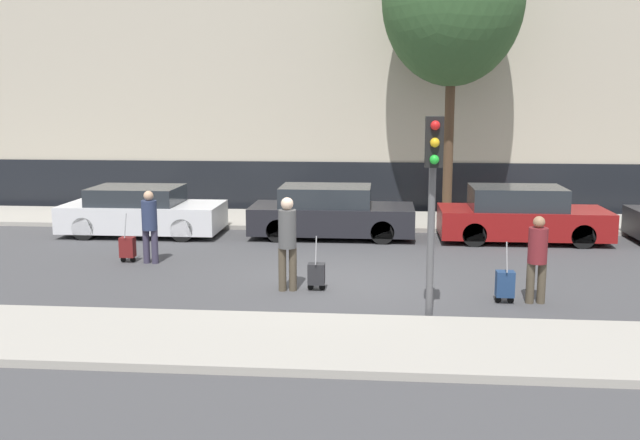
{
  "coord_description": "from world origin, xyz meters",
  "views": [
    {
      "loc": [
        0.78,
        -13.85,
        3.64
      ],
      "look_at": [
        -0.6,
        1.8,
        0.95
      ],
      "focal_mm": 40.0,
      "sensor_mm": 36.0,
      "label": 1
    }
  ],
  "objects_px": {
    "trolley_left": "(128,247)",
    "pedestrian_right": "(537,255)",
    "parked_car_2": "(521,216)",
    "traffic_light": "(433,176)",
    "trolley_center": "(316,274)",
    "parked_car_1": "(331,213)",
    "trolley_right": "(505,284)",
    "parked_car_0": "(142,212)",
    "pedestrian_center": "(287,238)",
    "pedestrian_left": "(150,223)"
  },
  "relations": [
    {
      "from": "pedestrian_center",
      "to": "pedestrian_right",
      "type": "height_order",
      "value": "pedestrian_center"
    },
    {
      "from": "parked_car_1",
      "to": "pedestrian_left",
      "type": "height_order",
      "value": "pedestrian_left"
    },
    {
      "from": "parked_car_0",
      "to": "trolley_right",
      "type": "relative_size",
      "value": 3.74
    },
    {
      "from": "trolley_left",
      "to": "pedestrian_right",
      "type": "height_order",
      "value": "pedestrian_right"
    },
    {
      "from": "trolley_left",
      "to": "pedestrian_left",
      "type": "bearing_deg",
      "value": -5.08
    },
    {
      "from": "parked_car_1",
      "to": "trolley_right",
      "type": "height_order",
      "value": "parked_car_1"
    },
    {
      "from": "parked_car_0",
      "to": "trolley_center",
      "type": "distance_m",
      "value": 7.39
    },
    {
      "from": "pedestrian_center",
      "to": "trolley_right",
      "type": "relative_size",
      "value": 1.6
    },
    {
      "from": "pedestrian_left",
      "to": "traffic_light",
      "type": "distance_m",
      "value": 7.13
    },
    {
      "from": "parked_car_0",
      "to": "pedestrian_left",
      "type": "bearing_deg",
      "value": -68.24
    },
    {
      "from": "parked_car_2",
      "to": "traffic_light",
      "type": "relative_size",
      "value": 1.26
    },
    {
      "from": "pedestrian_left",
      "to": "trolley_center",
      "type": "distance_m",
      "value": 4.39
    },
    {
      "from": "pedestrian_left",
      "to": "pedestrian_right",
      "type": "xyz_separation_m",
      "value": [
        7.9,
        -2.47,
        -0.03
      ]
    },
    {
      "from": "trolley_center",
      "to": "parked_car_2",
      "type": "bearing_deg",
      "value": 47.45
    },
    {
      "from": "pedestrian_left",
      "to": "trolley_left",
      "type": "relative_size",
      "value": 1.47
    },
    {
      "from": "pedestrian_left",
      "to": "trolley_left",
      "type": "bearing_deg",
      "value": -179.93
    },
    {
      "from": "trolley_center",
      "to": "pedestrian_right",
      "type": "relative_size",
      "value": 0.67
    },
    {
      "from": "parked_car_0",
      "to": "trolley_left",
      "type": "relative_size",
      "value": 3.79
    },
    {
      "from": "pedestrian_center",
      "to": "trolley_right",
      "type": "bearing_deg",
      "value": 164.3
    },
    {
      "from": "pedestrian_center",
      "to": "parked_car_0",
      "type": "bearing_deg",
      "value": -57.58
    },
    {
      "from": "parked_car_0",
      "to": "pedestrian_left",
      "type": "relative_size",
      "value": 2.59
    },
    {
      "from": "trolley_left",
      "to": "pedestrian_right",
      "type": "relative_size",
      "value": 0.7
    },
    {
      "from": "parked_car_0",
      "to": "pedestrian_left",
      "type": "distance_m",
      "value": 3.56
    },
    {
      "from": "parked_car_0",
      "to": "trolley_right",
      "type": "height_order",
      "value": "parked_car_0"
    },
    {
      "from": "pedestrian_left",
      "to": "pedestrian_right",
      "type": "height_order",
      "value": "pedestrian_left"
    },
    {
      "from": "trolley_center",
      "to": "trolley_right",
      "type": "bearing_deg",
      "value": -9.27
    },
    {
      "from": "parked_car_0",
      "to": "trolley_center",
      "type": "bearing_deg",
      "value": -45.12
    },
    {
      "from": "parked_car_1",
      "to": "trolley_left",
      "type": "bearing_deg",
      "value": -142.14
    },
    {
      "from": "trolley_left",
      "to": "pedestrian_right",
      "type": "bearing_deg",
      "value": -16.59
    },
    {
      "from": "pedestrian_left",
      "to": "pedestrian_right",
      "type": "bearing_deg",
      "value": -12.2
    },
    {
      "from": "parked_car_1",
      "to": "traffic_light",
      "type": "relative_size",
      "value": 1.28
    },
    {
      "from": "pedestrian_right",
      "to": "pedestrian_center",
      "type": "bearing_deg",
      "value": 170.92
    },
    {
      "from": "parked_car_2",
      "to": "parked_car_0",
      "type": "bearing_deg",
      "value": 179.97
    },
    {
      "from": "trolley_left",
      "to": "pedestrian_right",
      "type": "xyz_separation_m",
      "value": [
        8.45,
        -2.52,
        0.55
      ]
    },
    {
      "from": "parked_car_1",
      "to": "trolley_right",
      "type": "xyz_separation_m",
      "value": [
        3.58,
        -5.91,
        -0.29
      ]
    },
    {
      "from": "trolley_right",
      "to": "parked_car_1",
      "type": "bearing_deg",
      "value": 121.17
    },
    {
      "from": "pedestrian_center",
      "to": "pedestrian_right",
      "type": "distance_m",
      "value": 4.57
    },
    {
      "from": "parked_car_0",
      "to": "parked_car_2",
      "type": "relative_size",
      "value": 0.99
    },
    {
      "from": "trolley_center",
      "to": "trolley_right",
      "type": "height_order",
      "value": "trolley_right"
    },
    {
      "from": "parked_car_2",
      "to": "traffic_light",
      "type": "height_order",
      "value": "traffic_light"
    },
    {
      "from": "trolley_center",
      "to": "traffic_light",
      "type": "distance_m",
      "value": 3.39
    },
    {
      "from": "pedestrian_left",
      "to": "trolley_right",
      "type": "distance_m",
      "value": 7.79
    },
    {
      "from": "traffic_light",
      "to": "parked_car_1",
      "type": "bearing_deg",
      "value": 106.99
    },
    {
      "from": "parked_car_0",
      "to": "parked_car_2",
      "type": "distance_m",
      "value": 10.01
    },
    {
      "from": "parked_car_0",
      "to": "trolley_right",
      "type": "bearing_deg",
      "value": -33.77
    },
    {
      "from": "parked_car_1",
      "to": "trolley_center",
      "type": "bearing_deg",
      "value": -88.73
    },
    {
      "from": "pedestrian_center",
      "to": "trolley_center",
      "type": "xyz_separation_m",
      "value": [
        0.54,
        0.08,
        -0.71
      ]
    },
    {
      "from": "pedestrian_left",
      "to": "pedestrian_center",
      "type": "xyz_separation_m",
      "value": [
        3.35,
        -2.02,
        0.11
      ]
    },
    {
      "from": "trolley_left",
      "to": "trolley_right",
      "type": "relative_size",
      "value": 0.99
    },
    {
      "from": "parked_car_1",
      "to": "parked_car_2",
      "type": "xyz_separation_m",
      "value": [
        4.92,
        -0.12,
        0.02
      ]
    }
  ]
}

